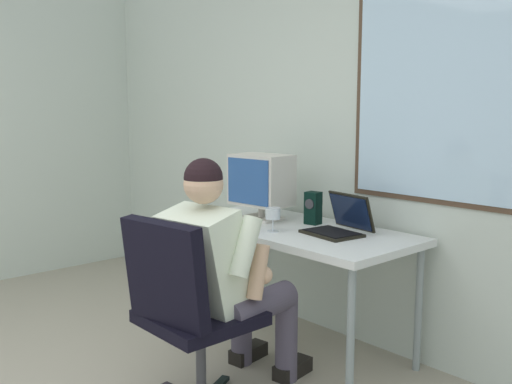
{
  "coord_description": "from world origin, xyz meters",
  "views": [
    {
      "loc": [
        2.12,
        -0.42,
        1.46
      ],
      "look_at": [
        -0.11,
        1.56,
        1.01
      ],
      "focal_mm": 40.47,
      "sensor_mm": 36.0,
      "label": 1
    }
  ],
  "objects_px": {
    "wine_glass": "(273,215)",
    "office_chair": "(184,303)",
    "crt_monitor": "(261,181)",
    "laptop": "(341,223)",
    "desk_speaker": "(313,208)",
    "desk": "(293,236)",
    "person_seated": "(224,272)"
  },
  "relations": [
    {
      "from": "laptop",
      "to": "wine_glass",
      "type": "relative_size",
      "value": 2.51
    },
    {
      "from": "desk",
      "to": "crt_monitor",
      "type": "height_order",
      "value": "crt_monitor"
    },
    {
      "from": "office_chair",
      "to": "wine_glass",
      "type": "height_order",
      "value": "office_chair"
    },
    {
      "from": "office_chair",
      "to": "person_seated",
      "type": "height_order",
      "value": "person_seated"
    },
    {
      "from": "wine_glass",
      "to": "office_chair",
      "type": "bearing_deg",
      "value": -76.03
    },
    {
      "from": "desk",
      "to": "person_seated",
      "type": "bearing_deg",
      "value": -75.29
    },
    {
      "from": "office_chair",
      "to": "crt_monitor",
      "type": "xyz_separation_m",
      "value": [
        -0.49,
        0.93,
        0.45
      ]
    },
    {
      "from": "desk",
      "to": "office_chair",
      "type": "xyz_separation_m",
      "value": [
        0.21,
        -0.93,
        -0.14
      ]
    },
    {
      "from": "office_chair",
      "to": "wine_glass",
      "type": "bearing_deg",
      "value": 103.97
    },
    {
      "from": "desk",
      "to": "laptop",
      "type": "bearing_deg",
      "value": 12.36
    },
    {
      "from": "crt_monitor",
      "to": "desk_speaker",
      "type": "xyz_separation_m",
      "value": [
        0.31,
        0.14,
        -0.15
      ]
    },
    {
      "from": "person_seated",
      "to": "wine_glass",
      "type": "distance_m",
      "value": 0.54
    },
    {
      "from": "crt_monitor",
      "to": "person_seated",
      "type": "bearing_deg",
      "value": -55.5
    },
    {
      "from": "laptop",
      "to": "desk_speaker",
      "type": "distance_m",
      "value": 0.29
    },
    {
      "from": "desk",
      "to": "wine_glass",
      "type": "xyz_separation_m",
      "value": [
        0.02,
        -0.18,
        0.16
      ]
    },
    {
      "from": "desk",
      "to": "crt_monitor",
      "type": "relative_size",
      "value": 3.63
    },
    {
      "from": "desk_speaker",
      "to": "wine_glass",
      "type": "bearing_deg",
      "value": -91.41
    },
    {
      "from": "office_chair",
      "to": "wine_glass",
      "type": "distance_m",
      "value": 0.82
    },
    {
      "from": "desk_speaker",
      "to": "laptop",
      "type": "bearing_deg",
      "value": -15.02
    },
    {
      "from": "office_chair",
      "to": "desk_speaker",
      "type": "bearing_deg",
      "value": 99.4
    },
    {
      "from": "wine_glass",
      "to": "desk_speaker",
      "type": "relative_size",
      "value": 0.7
    },
    {
      "from": "person_seated",
      "to": "office_chair",
      "type": "bearing_deg",
      "value": -82.77
    },
    {
      "from": "person_seated",
      "to": "wine_glass",
      "type": "xyz_separation_m",
      "value": [
        -0.15,
        0.48,
        0.21
      ]
    },
    {
      "from": "person_seated",
      "to": "crt_monitor",
      "type": "distance_m",
      "value": 0.88
    },
    {
      "from": "crt_monitor",
      "to": "office_chair",
      "type": "bearing_deg",
      "value": -62.19
    },
    {
      "from": "office_chair",
      "to": "wine_glass",
      "type": "relative_size",
      "value": 6.98
    },
    {
      "from": "office_chair",
      "to": "desk_speaker",
      "type": "relative_size",
      "value": 4.85
    },
    {
      "from": "desk",
      "to": "wine_glass",
      "type": "relative_size",
      "value": 10.91
    },
    {
      "from": "desk",
      "to": "office_chair",
      "type": "relative_size",
      "value": 1.56
    },
    {
      "from": "laptop",
      "to": "person_seated",
      "type": "bearing_deg",
      "value": -100.53
    },
    {
      "from": "wine_glass",
      "to": "desk_speaker",
      "type": "xyz_separation_m",
      "value": [
        0.01,
        0.33,
        0.0
      ]
    },
    {
      "from": "desk",
      "to": "wine_glass",
      "type": "distance_m",
      "value": 0.24
    }
  ]
}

